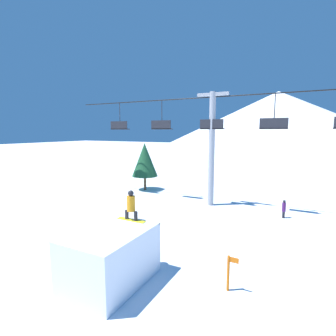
{
  "coord_description": "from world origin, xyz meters",
  "views": [
    {
      "loc": [
        7.44,
        -6.83,
        5.76
      ],
      "look_at": [
        1.16,
        5.12,
        3.84
      ],
      "focal_mm": 28.0,
      "sensor_mm": 36.0,
      "label": 1
    }
  ],
  "objects": [
    {
      "name": "snow_ramp",
      "position": [
        1.16,
        0.44,
        1.02
      ],
      "size": [
        2.44,
        3.37,
        2.04
      ],
      "color": "white",
      "rests_on": "ground_plane"
    },
    {
      "name": "trail_marker",
      "position": [
        5.28,
        1.99,
        0.72
      ],
      "size": [
        0.41,
        0.1,
        1.33
      ],
      "color": "orange",
      "rests_on": "ground_plane"
    },
    {
      "name": "pine_tree_near",
      "position": [
        -6.36,
        14.55,
        2.98
      ],
      "size": [
        2.5,
        2.5,
        4.61
      ],
      "color": "#4C3823",
      "rests_on": "ground_plane"
    },
    {
      "name": "ground_plane",
      "position": [
        0.0,
        0.0,
        0.0
      ],
      "size": [
        220.0,
        220.0,
        0.0
      ],
      "primitive_type": "plane",
      "color": "white"
    },
    {
      "name": "chairlift",
      "position": [
        1.1,
        12.34,
        5.26
      ],
      "size": [
        25.49,
        0.46,
        8.65
      ],
      "color": "#9E9EA3",
      "rests_on": "ground_plane"
    },
    {
      "name": "snowboarder",
      "position": [
        1.16,
        1.79,
        2.68
      ],
      "size": [
        1.3,
        0.34,
        1.29
      ],
      "color": "yellow",
      "rests_on": "snow_ramp"
    },
    {
      "name": "distant_skier",
      "position": [
        6.43,
        11.66,
        0.67
      ],
      "size": [
        0.24,
        0.24,
        1.23
      ],
      "color": "black",
      "rests_on": "ground_plane"
    },
    {
      "name": "mountain_ridge",
      "position": [
        0.0,
        72.09,
        8.23
      ],
      "size": [
        69.52,
        69.52,
        16.47
      ],
      "color": "silver",
      "rests_on": "ground_plane"
    }
  ]
}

